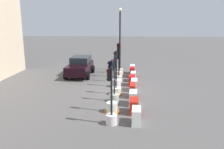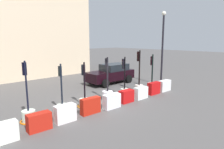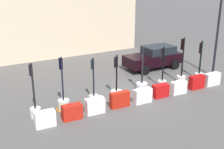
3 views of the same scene
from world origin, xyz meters
The scene contains 20 objects.
ground_plane centered at (0.00, 0.00, 0.00)m, with size 120.00×120.00×0.00m, color #514E4D.
traffic_light_0 centered at (-5.81, 0.27, 0.62)m, with size 0.57×0.57×2.93m.
traffic_light_1 centered at (-4.23, 0.36, 0.46)m, with size 0.85×0.85×3.00m.
traffic_light_2 centered at (-2.41, 0.34, 0.51)m, with size 0.59×0.59×2.71m.
traffic_light_3 centered at (-0.92, 0.32, 0.41)m, with size 0.92×0.92×2.68m.
traffic_light_4 centered at (0.96, 0.39, 0.51)m, with size 0.71×0.71×2.85m.
traffic_light_5 centered at (2.47, 0.27, 0.56)m, with size 0.57×0.57×2.79m.
traffic_light_6 centered at (4.14, 0.31, 0.65)m, with size 0.61×0.61×3.17m.
traffic_light_7 centered at (5.78, 0.29, 0.53)m, with size 0.83×0.83×2.79m.
construction_barrier_0 centered at (-5.68, -0.98, 0.41)m, with size 1.01×0.48×0.81m.
construction_barrier_1 centered at (-4.24, -0.89, 0.40)m, with size 1.05×0.51×0.79m.
construction_barrier_2 centered at (-2.93, -0.86, 0.43)m, with size 1.05×0.51×0.86m.
construction_barrier_3 centered at (-1.38, -0.84, 0.44)m, with size 1.14×0.40×0.89m.
construction_barrier_4 centered at (0.06, -0.98, 0.42)m, with size 1.09×0.48×0.84m.
construction_barrier_5 centered at (1.48, -0.84, 0.40)m, with size 0.99×0.51×0.80m.
construction_barrier_6 centered at (2.79, -0.96, 0.40)m, with size 1.04×0.46×0.80m.
construction_barrier_7 centered at (4.37, -0.90, 0.44)m, with size 1.06×0.46×0.88m.
construction_barrier_8 centered at (5.72, -0.93, 0.42)m, with size 1.17×0.49×0.84m.
car_black_sedan centered at (4.62, 3.97, 0.90)m, with size 4.59×2.27×1.75m.
street_lamp_post centered at (7.24, 0.37, 3.72)m, with size 0.36×0.36×6.27m.
Camera 3 is at (-8.98, -13.52, 7.03)m, focal length 46.47 mm.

